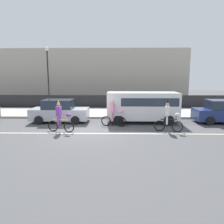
{
  "coord_description": "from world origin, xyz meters",
  "views": [
    {
      "loc": [
        1.66,
        -12.84,
        3.32
      ],
      "look_at": [
        1.34,
        1.2,
        1.0
      ],
      "focal_mm": 35.0,
      "sensor_mm": 36.0,
      "label": 1
    }
  ],
  "objects_px": {
    "parade_cyclist_pink": "(114,114)",
    "parked_car_silver": "(60,111)",
    "parade_cyclist_zebra": "(169,118)",
    "parked_van_white": "(143,105)",
    "parked_car_navy": "(223,112)",
    "street_lamp_post": "(48,69)",
    "parade_cyclist_purple": "(61,118)",
    "pedestrian_onlooker": "(158,101)"
  },
  "relations": [
    {
      "from": "parade_cyclist_purple",
      "to": "street_lamp_post",
      "type": "bearing_deg",
      "value": 111.43
    },
    {
      "from": "parade_cyclist_zebra",
      "to": "parked_car_navy",
      "type": "xyz_separation_m",
      "value": [
        4.5,
        2.69,
        -0.06
      ]
    },
    {
      "from": "parade_cyclist_zebra",
      "to": "parade_cyclist_purple",
      "type": "bearing_deg",
      "value": -178.1
    },
    {
      "from": "parade_cyclist_purple",
      "to": "parked_car_silver",
      "type": "height_order",
      "value": "parade_cyclist_purple"
    },
    {
      "from": "parade_cyclist_purple",
      "to": "parked_van_white",
      "type": "height_order",
      "value": "parked_van_white"
    },
    {
      "from": "parade_cyclist_pink",
      "to": "parked_car_navy",
      "type": "height_order",
      "value": "parade_cyclist_pink"
    },
    {
      "from": "parade_cyclist_purple",
      "to": "parade_cyclist_zebra",
      "type": "bearing_deg",
      "value": 1.9
    },
    {
      "from": "pedestrian_onlooker",
      "to": "parked_car_silver",
      "type": "bearing_deg",
      "value": -147.52
    },
    {
      "from": "parade_cyclist_pink",
      "to": "parked_car_silver",
      "type": "xyz_separation_m",
      "value": [
        -3.97,
        1.36,
        -0.06
      ]
    },
    {
      "from": "parade_cyclist_purple",
      "to": "parade_cyclist_pink",
      "type": "relative_size",
      "value": 1.0
    },
    {
      "from": "parade_cyclist_zebra",
      "to": "parked_car_navy",
      "type": "bearing_deg",
      "value": 30.84
    },
    {
      "from": "parked_car_navy",
      "to": "pedestrian_onlooker",
      "type": "xyz_separation_m",
      "value": [
        -3.7,
        5.16,
        0.23
      ]
    },
    {
      "from": "parked_van_white",
      "to": "parked_car_navy",
      "type": "relative_size",
      "value": 1.22
    },
    {
      "from": "parade_cyclist_pink",
      "to": "parked_van_white",
      "type": "distance_m",
      "value": 2.52
    },
    {
      "from": "parade_cyclist_purple",
      "to": "parade_cyclist_zebra",
      "type": "distance_m",
      "value": 6.46
    },
    {
      "from": "pedestrian_onlooker",
      "to": "parade_cyclist_purple",
      "type": "bearing_deg",
      "value": -132.03
    },
    {
      "from": "parked_car_silver",
      "to": "street_lamp_post",
      "type": "bearing_deg",
      "value": 114.26
    },
    {
      "from": "parade_cyclist_zebra",
      "to": "parked_car_silver",
      "type": "bearing_deg",
      "value": 159.77
    },
    {
      "from": "parked_car_silver",
      "to": "street_lamp_post",
      "type": "distance_m",
      "value": 6.61
    },
    {
      "from": "pedestrian_onlooker",
      "to": "street_lamp_post",
      "type": "bearing_deg",
      "value": 179.38
    },
    {
      "from": "parade_cyclist_zebra",
      "to": "parked_van_white",
      "type": "height_order",
      "value": "parked_van_white"
    },
    {
      "from": "parked_car_silver",
      "to": "street_lamp_post",
      "type": "relative_size",
      "value": 0.7
    },
    {
      "from": "parked_car_silver",
      "to": "pedestrian_onlooker",
      "type": "xyz_separation_m",
      "value": [
        8.1,
        5.15,
        0.23
      ]
    },
    {
      "from": "parade_cyclist_pink",
      "to": "parked_car_navy",
      "type": "distance_m",
      "value": 7.94
    },
    {
      "from": "parade_cyclist_purple",
      "to": "parked_car_silver",
      "type": "relative_size",
      "value": 0.47
    },
    {
      "from": "parade_cyclist_purple",
      "to": "parked_car_navy",
      "type": "height_order",
      "value": "parade_cyclist_purple"
    },
    {
      "from": "parade_cyclist_zebra",
      "to": "pedestrian_onlooker",
      "type": "height_order",
      "value": "parade_cyclist_zebra"
    },
    {
      "from": "parked_van_white",
      "to": "parked_car_silver",
      "type": "bearing_deg",
      "value": 179.74
    },
    {
      "from": "parade_cyclist_zebra",
      "to": "street_lamp_post",
      "type": "xyz_separation_m",
      "value": [
        -9.67,
        7.95,
        3.15
      ]
    },
    {
      "from": "parked_van_white",
      "to": "parade_cyclist_purple",
      "type": "bearing_deg",
      "value": -151.21
    },
    {
      "from": "parade_cyclist_purple",
      "to": "parked_van_white",
      "type": "relative_size",
      "value": 0.38
    },
    {
      "from": "parade_cyclist_purple",
      "to": "parked_car_navy",
      "type": "relative_size",
      "value": 0.47
    },
    {
      "from": "parade_cyclist_purple",
      "to": "parade_cyclist_pink",
      "type": "height_order",
      "value": "same"
    },
    {
      "from": "parked_car_silver",
      "to": "parade_cyclist_purple",
      "type": "bearing_deg",
      "value": -73.97
    },
    {
      "from": "parked_car_silver",
      "to": "parade_cyclist_zebra",
      "type": "bearing_deg",
      "value": -20.23
    },
    {
      "from": "parked_van_white",
      "to": "parked_car_silver",
      "type": "height_order",
      "value": "parked_van_white"
    },
    {
      "from": "parked_van_white",
      "to": "parked_car_navy",
      "type": "distance_m",
      "value": 5.75
    },
    {
      "from": "parked_van_white",
      "to": "street_lamp_post",
      "type": "bearing_deg",
      "value": 147.9
    },
    {
      "from": "parade_cyclist_purple",
      "to": "parked_car_navy",
      "type": "distance_m",
      "value": 11.34
    },
    {
      "from": "parade_cyclist_purple",
      "to": "parade_cyclist_zebra",
      "type": "xyz_separation_m",
      "value": [
        6.46,
        0.21,
        0.0
      ]
    },
    {
      "from": "parked_car_navy",
      "to": "pedestrian_onlooker",
      "type": "bearing_deg",
      "value": 125.66
    },
    {
      "from": "parked_car_navy",
      "to": "parked_car_silver",
      "type": "distance_m",
      "value": 11.79
    }
  ]
}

